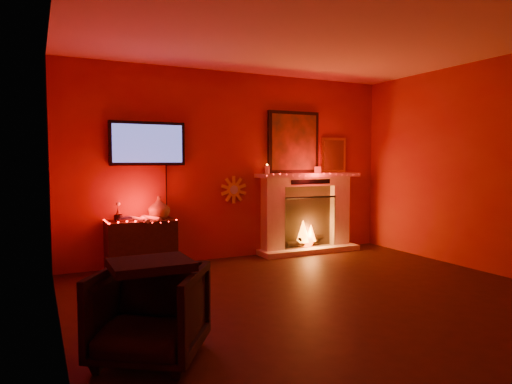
% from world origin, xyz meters
% --- Properties ---
extents(room, '(5.00, 5.00, 5.00)m').
position_xyz_m(room, '(0.00, 0.00, 1.35)').
color(room, black).
rests_on(room, ground).
extents(floor, '(5.00, 5.00, 0.00)m').
position_xyz_m(floor, '(0.00, 0.00, 0.00)').
color(floor, black).
rests_on(floor, ground).
extents(fireplace, '(1.72, 0.40, 2.18)m').
position_xyz_m(fireplace, '(1.14, 2.39, 0.72)').
color(fireplace, '#F3E1CC').
rests_on(fireplace, floor).
extents(tv, '(1.00, 0.07, 1.24)m').
position_xyz_m(tv, '(-1.30, 2.45, 1.65)').
color(tv, black).
rests_on(tv, room).
extents(sunburst_clock, '(0.40, 0.03, 0.40)m').
position_xyz_m(sunburst_clock, '(-0.05, 2.48, 1.00)').
color(sunburst_clock, gold).
rests_on(sunburst_clock, room).
extents(console_table, '(0.87, 0.58, 0.96)m').
position_xyz_m(console_table, '(-1.43, 2.26, 0.38)').
color(console_table, black).
rests_on(console_table, floor).
extents(armchair, '(1.00, 1.01, 0.67)m').
position_xyz_m(armchair, '(-1.95, -0.44, 0.34)').
color(armchair, black).
rests_on(armchair, floor).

